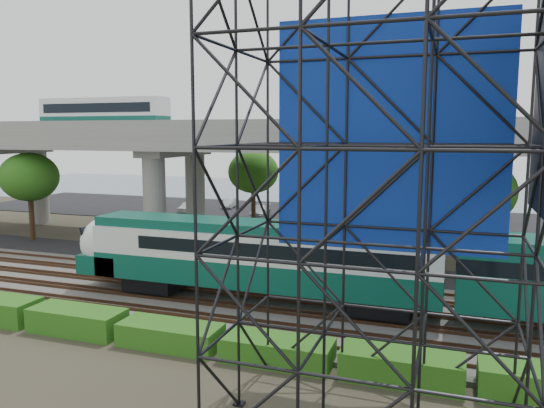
% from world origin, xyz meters
% --- Properties ---
extents(ground, '(140.00, 140.00, 0.00)m').
position_xyz_m(ground, '(0.00, 0.00, 0.00)').
color(ground, '#474233').
rests_on(ground, ground).
extents(ballast_bed, '(90.00, 12.00, 0.20)m').
position_xyz_m(ballast_bed, '(0.00, 2.00, 0.10)').
color(ballast_bed, slate).
rests_on(ballast_bed, ground).
extents(service_road, '(90.00, 5.00, 0.08)m').
position_xyz_m(service_road, '(0.00, 10.50, 0.04)').
color(service_road, black).
rests_on(service_road, ground).
extents(parking_lot, '(90.00, 18.00, 0.08)m').
position_xyz_m(parking_lot, '(0.00, 34.00, 0.04)').
color(parking_lot, black).
rests_on(parking_lot, ground).
extents(harbor_water, '(140.00, 40.00, 0.03)m').
position_xyz_m(harbor_water, '(0.00, 56.00, 0.01)').
color(harbor_water, '#446070').
rests_on(harbor_water, ground).
extents(rail_tracks, '(90.00, 9.52, 0.16)m').
position_xyz_m(rail_tracks, '(0.00, 2.00, 0.28)').
color(rail_tracks, '#472D1E').
rests_on(rail_tracks, ballast_bed).
extents(commuter_train, '(29.30, 3.06, 4.30)m').
position_xyz_m(commuter_train, '(4.97, 2.00, 2.88)').
color(commuter_train, black).
rests_on(commuter_train, rail_tracks).
extents(overpass, '(80.00, 12.00, 12.40)m').
position_xyz_m(overpass, '(-1.25, 16.00, 8.21)').
color(overpass, '#9E9B93').
rests_on(overpass, ground).
extents(scaffold_tower, '(9.36, 6.36, 15.00)m').
position_xyz_m(scaffold_tower, '(10.36, -7.98, 7.47)').
color(scaffold_tower, black).
rests_on(scaffold_tower, ground).
extents(hedge_strip, '(34.60, 1.80, 1.20)m').
position_xyz_m(hedge_strip, '(1.01, -4.30, 0.56)').
color(hedge_strip, '#275E15').
rests_on(hedge_strip, ground).
extents(trees, '(40.94, 16.94, 7.69)m').
position_xyz_m(trees, '(-4.67, 16.17, 5.57)').
color(trees, '#382314').
rests_on(trees, ground).
extents(suv, '(5.22, 2.43, 1.45)m').
position_xyz_m(suv, '(-7.71, 11.38, 0.80)').
color(suv, black).
rests_on(suv, service_road).
extents(parked_cars, '(35.06, 9.47, 1.25)m').
position_xyz_m(parked_cars, '(0.98, 33.53, 0.68)').
color(parked_cars, silver).
rests_on(parked_cars, parking_lot).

